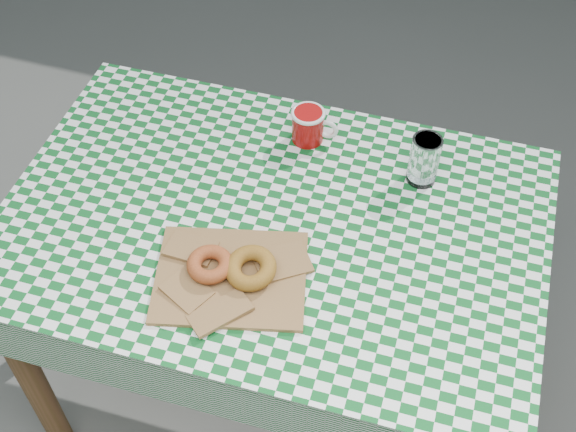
# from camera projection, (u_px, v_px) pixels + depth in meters

# --- Properties ---
(ground) EXTENTS (60.00, 60.00, 0.00)m
(ground) POSITION_uv_depth(u_px,v_px,m) (270.00, 385.00, 2.17)
(ground) COLOR #575752
(ground) RESTS_ON ground
(table) EXTENTS (1.14, 0.77, 0.75)m
(table) POSITION_uv_depth(u_px,v_px,m) (274.00, 319.00, 1.87)
(table) COLOR brown
(table) RESTS_ON ground
(tablecloth) EXTENTS (1.16, 0.79, 0.01)m
(tablecloth) POSITION_uv_depth(u_px,v_px,m) (272.00, 221.00, 1.59)
(tablecloth) COLOR #0C521E
(tablecloth) RESTS_ON table
(paper_bag) EXTENTS (0.34, 0.30, 0.02)m
(paper_bag) POSITION_uv_depth(u_px,v_px,m) (231.00, 276.00, 1.48)
(paper_bag) COLOR olive
(paper_bag) RESTS_ON tablecloth
(bagel_front) EXTENTS (0.10, 0.10, 0.03)m
(bagel_front) POSITION_uv_depth(u_px,v_px,m) (210.00, 264.00, 1.47)
(bagel_front) COLOR #A24C21
(bagel_front) RESTS_ON paper_bag
(bagel_back) EXTENTS (0.14, 0.14, 0.03)m
(bagel_back) POSITION_uv_depth(u_px,v_px,m) (251.00, 268.00, 1.46)
(bagel_back) COLOR #8B5F1C
(bagel_back) RESTS_ON paper_bag
(coffee_mug) EXTENTS (0.15, 0.15, 0.08)m
(coffee_mug) POSITION_uv_depth(u_px,v_px,m) (308.00, 126.00, 1.72)
(coffee_mug) COLOR #970A09
(coffee_mug) RESTS_ON tablecloth
(drinking_glass) EXTENTS (0.08, 0.08, 0.12)m
(drinking_glass) POSITION_uv_depth(u_px,v_px,m) (424.00, 160.00, 1.62)
(drinking_glass) COLOR white
(drinking_glass) RESTS_ON tablecloth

